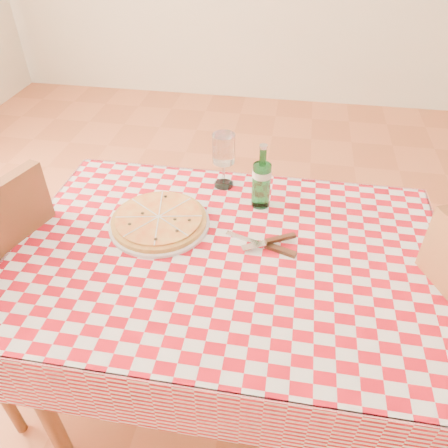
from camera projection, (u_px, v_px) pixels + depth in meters
The scene contains 6 objects.
dining_table at pixel (227, 276), 1.37m from camera, with size 1.20×0.80×0.75m.
tablecloth at pixel (227, 253), 1.32m from camera, with size 1.30×0.90×0.01m, color #9D0915.
pizza_plate at pixel (159, 220), 1.40m from camera, with size 0.33×0.33×0.04m, color #D58E47, non-canonical shape.
water_bottle at pixel (262, 176), 1.43m from camera, with size 0.06×0.06×0.23m, color #19642A, non-canonical shape.
wine_glass at pixel (224, 161), 1.54m from camera, with size 0.08×0.08×0.20m, color white, non-canonical shape.
cutlery at pixel (266, 243), 1.33m from camera, with size 0.25×0.21×0.03m, color silver, non-canonical shape.
Camera 1 is at (0.15, -0.96, 1.65)m, focal length 35.00 mm.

